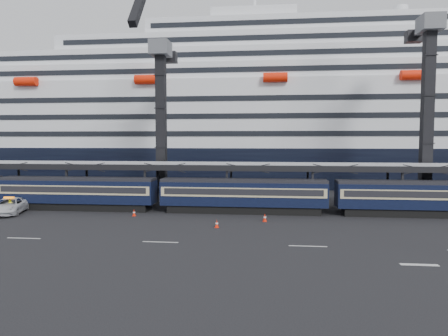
{
  "coord_description": "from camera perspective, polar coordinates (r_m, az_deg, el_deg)",
  "views": [
    {
      "loc": [
        -5.3,
        -35.65,
        8.43
      ],
      "look_at": [
        -10.22,
        10.0,
        5.19
      ],
      "focal_mm": 32.0,
      "sensor_mm": 36.0,
      "label": 1
    }
  ],
  "objects": [
    {
      "name": "ground",
      "position": [
        37.02,
        14.4,
        -9.25
      ],
      "size": [
        260.0,
        260.0,
        0.0
      ],
      "primitive_type": "plane",
      "color": "black",
      "rests_on": "ground"
    },
    {
      "name": "train",
      "position": [
        46.08,
        6.91,
        -3.76
      ],
      "size": [
        133.05,
        3.0,
        4.05
      ],
      "color": "black",
      "rests_on": "ground"
    },
    {
      "name": "canopy",
      "position": [
        50.04,
        12.21,
        0.3
      ],
      "size": [
        130.0,
        6.25,
        5.53
      ],
      "color": "gray",
      "rests_on": "ground"
    },
    {
      "name": "cruise_ship",
      "position": [
        81.84,
        9.16,
        6.73
      ],
      "size": [
        214.09,
        28.84,
        34.0
      ],
      "color": "black",
      "rests_on": "ground"
    },
    {
      "name": "crane_dark_near",
      "position": [
        56.31,
        -9.08,
        7.55
      ],
      "size": [
        4.5,
        17.75,
        35.08
      ],
      "color": "#4C4E54",
      "rests_on": "ground"
    },
    {
      "name": "crane_dark_mid",
      "position": [
        57.19,
        27.23,
        8.54
      ],
      "size": [
        4.5,
        18.24,
        39.64
      ],
      "color": "#4C4E54",
      "rests_on": "ground"
    },
    {
      "name": "pickup_truck",
      "position": [
        51.87,
        -28.33,
        -4.8
      ],
      "size": [
        4.6,
        7.0,
        1.79
      ],
      "primitive_type": "imported",
      "rotation": [
        0.0,
        0.0,
        0.27
      ],
      "color": "silver",
      "rests_on": "ground"
    },
    {
      "name": "worker",
      "position": [
        51.97,
        -28.21,
        -4.83
      ],
      "size": [
        0.62,
        0.41,
        1.7
      ],
      "primitive_type": "imported",
      "rotation": [
        0.0,
        0.0,
        3.15
      ],
      "color": "yellow",
      "rests_on": "ground"
    },
    {
      "name": "traffic_cone_b",
      "position": [
        45.59,
        -12.73,
        -6.23
      ],
      "size": [
        0.38,
        0.38,
        0.77
      ],
      "color": "#F72107",
      "rests_on": "ground"
    },
    {
      "name": "traffic_cone_c",
      "position": [
        41.77,
        5.85,
        -7.05
      ],
      "size": [
        0.42,
        0.42,
        0.84
      ],
      "color": "#F72107",
      "rests_on": "ground"
    },
    {
      "name": "traffic_cone_d",
      "position": [
        38.73,
        -1.04,
        -7.95
      ],
      "size": [
        0.39,
        0.39,
        0.78
      ],
      "color": "#F72107",
      "rests_on": "ground"
    }
  ]
}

